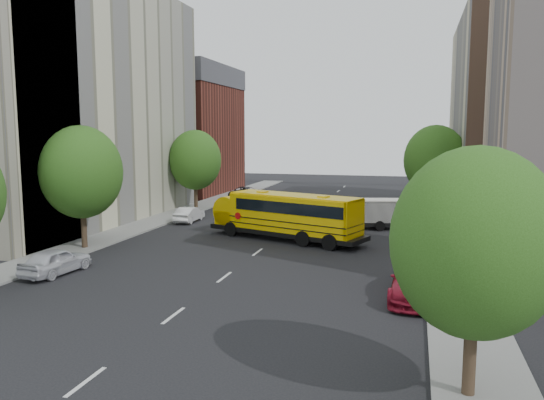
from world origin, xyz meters
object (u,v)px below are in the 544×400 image
at_px(street_tree_2, 195,160).
at_px(parked_car_0, 56,261).
at_px(street_tree_5, 431,158).
at_px(school_bus, 284,213).
at_px(street_tree_3, 475,243).
at_px(parked_car_2, 246,193).
at_px(safari_truck, 376,213).
at_px(parked_car_5, 416,193).
at_px(street_tree_1, 81,172).
at_px(street_tree_4, 435,161).
at_px(parked_car_1, 189,214).
at_px(parked_car_3, 417,281).

relative_size(street_tree_2, parked_car_0, 1.85).
height_order(street_tree_5, school_bus, street_tree_5).
bearing_deg(street_tree_3, school_bus, 116.92).
xyz_separation_m(street_tree_2, parked_car_2, (2.20, 8.87, -4.09)).
xyz_separation_m(street_tree_2, safari_truck, (17.57, -5.72, -3.61)).
bearing_deg(school_bus, parked_car_5, 91.27).
height_order(school_bus, safari_truck, school_bus).
relative_size(parked_car_2, parked_car_5, 1.36).
relative_size(street_tree_1, safari_truck, 1.39).
distance_m(street_tree_1, parked_car_5, 38.79).
height_order(safari_truck, parked_car_0, safari_truck).
xyz_separation_m(street_tree_2, parked_car_5, (20.60, 14.58, -4.18)).
distance_m(street_tree_1, safari_truck, 21.76).
distance_m(street_tree_2, street_tree_4, 22.00).
distance_m(street_tree_1, parked_car_2, 27.29).
bearing_deg(parked_car_0, parked_car_1, -84.74).
xyz_separation_m(parked_car_2, parked_car_5, (18.40, 5.71, -0.09)).
bearing_deg(street_tree_1, street_tree_2, 90.00).
bearing_deg(parked_car_1, street_tree_4, -163.44).
distance_m(safari_truck, parked_car_5, 20.54).
height_order(street_tree_2, parked_car_1, street_tree_2).
bearing_deg(parked_car_5, street_tree_4, -83.79).
distance_m(street_tree_4, parked_car_2, 22.13).
height_order(parked_car_1, parked_car_2, parked_car_2).
xyz_separation_m(street_tree_4, parked_car_5, (-1.40, 14.58, -4.43)).
bearing_deg(street_tree_5, school_bus, -113.57).
relative_size(street_tree_2, parked_car_3, 1.39).
relative_size(street_tree_5, parked_car_5, 1.92).
height_order(street_tree_2, street_tree_3, street_tree_2).
height_order(street_tree_2, safari_truck, street_tree_2).
xyz_separation_m(street_tree_2, parked_car_3, (20.60, -23.02, -4.02)).
distance_m(street_tree_2, school_bus, 16.77).
bearing_deg(safari_truck, street_tree_5, 62.17).
bearing_deg(school_bus, street_tree_4, 68.54).
bearing_deg(street_tree_1, parked_car_5, 57.70).
distance_m(street_tree_1, street_tree_5, 37.20).
xyz_separation_m(parked_car_0, parked_car_5, (18.40, 38.30, -0.06)).
xyz_separation_m(street_tree_1, parked_car_0, (2.20, -5.72, -4.24)).
distance_m(school_bus, parked_car_1, 10.83).
bearing_deg(parked_car_3, street_tree_5, 90.22).
bearing_deg(street_tree_2, street_tree_4, 0.00).
height_order(street_tree_4, parked_car_0, street_tree_4).
bearing_deg(street_tree_2, school_bus, -44.98).
xyz_separation_m(street_tree_4, parked_car_1, (-19.80, -6.57, -4.44)).
bearing_deg(parked_car_1, parked_car_2, -91.79).
bearing_deg(parked_car_2, parked_car_1, 92.51).
relative_size(street_tree_3, parked_car_3, 1.28).
xyz_separation_m(safari_truck, parked_car_2, (-15.37, 14.59, -0.48)).
bearing_deg(street_tree_1, street_tree_4, 39.29).
bearing_deg(parked_car_0, parked_car_5, -110.40).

